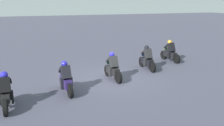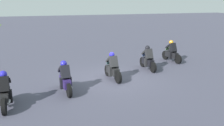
% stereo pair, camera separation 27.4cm
% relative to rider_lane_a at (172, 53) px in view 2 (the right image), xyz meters
% --- Properties ---
extents(ground_plane, '(120.00, 120.00, 0.00)m').
position_rel_rider_lane_a_xyz_m(ground_plane, '(-2.29, 5.30, -0.62)').
color(ground_plane, '#464658').
extents(rider_lane_a, '(2.04, 0.57, 1.51)m').
position_rel_rider_lane_a_xyz_m(rider_lane_a, '(0.00, 0.00, 0.00)').
color(rider_lane_a, black).
rests_on(rider_lane_a, ground_plane).
extents(rider_lane_b, '(2.04, 0.54, 1.51)m').
position_rel_rider_lane_a_xyz_m(rider_lane_b, '(-1.32, 2.53, 0.00)').
color(rider_lane_b, black).
rests_on(rider_lane_b, ground_plane).
extents(rider_lane_c, '(2.04, 0.56, 1.51)m').
position_rel_rider_lane_a_xyz_m(rider_lane_c, '(-2.49, 5.24, 0.00)').
color(rider_lane_c, black).
rests_on(rider_lane_c, ground_plane).
extents(rider_lane_d, '(2.04, 0.56, 1.51)m').
position_rel_rider_lane_a_xyz_m(rider_lane_d, '(-3.59, 7.96, 0.00)').
color(rider_lane_d, black).
rests_on(rider_lane_d, ground_plane).
extents(rider_lane_e, '(2.04, 0.54, 1.51)m').
position_rel_rider_lane_a_xyz_m(rider_lane_e, '(-4.53, 10.48, 0.00)').
color(rider_lane_e, black).
rests_on(rider_lane_e, ground_plane).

